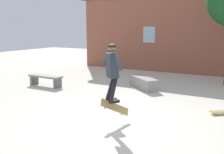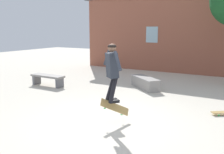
# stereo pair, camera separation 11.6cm
# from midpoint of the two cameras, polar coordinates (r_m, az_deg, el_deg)

# --- Properties ---
(ground_plane) EXTENTS (40.00, 40.00, 0.00)m
(ground_plane) POSITION_cam_midpoint_polar(r_m,az_deg,el_deg) (6.74, 0.09, -10.12)
(ground_plane) COLOR beige
(building_backdrop) EXTENTS (13.38, 0.52, 5.57)m
(building_backdrop) POSITION_cam_midpoint_polar(r_m,az_deg,el_deg) (14.20, 17.59, 10.24)
(building_backdrop) COLOR #93513D
(building_backdrop) RESTS_ON ground_plane
(park_bench) EXTENTS (1.58, 0.46, 0.47)m
(park_bench) POSITION_cam_midpoint_polar(r_m,az_deg,el_deg) (11.09, -14.20, -0.22)
(park_bench) COLOR gray
(park_bench) RESTS_ON ground_plane
(skate_ledge) EXTENTS (1.55, 1.39, 0.47)m
(skate_ledge) POSITION_cam_midpoint_polar(r_m,az_deg,el_deg) (10.37, 7.91, -1.32)
(skate_ledge) COLOR gray
(skate_ledge) RESTS_ON ground_plane
(skater) EXTENTS (0.94, 0.78, 1.49)m
(skater) POSITION_cam_midpoint_polar(r_m,az_deg,el_deg) (6.24, 0.55, 2.11)
(skater) COLOR #282D38
(skateboard_flipping) EXTENTS (0.50, 0.77, 0.56)m
(skateboard_flipping) POSITION_cam_midpoint_polar(r_m,az_deg,el_deg) (6.52, 1.16, -6.94)
(skateboard_flipping) COLOR #AD894C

